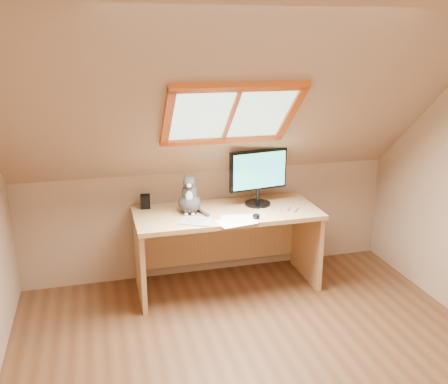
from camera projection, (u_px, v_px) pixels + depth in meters
name	position (u px, v px, depth m)	size (l,w,h in m)	color
ground	(272.00, 384.00, 3.27)	(3.50, 3.50, 0.00)	brown
room_shell	(286.00, 178.00, 2.76)	(3.52, 3.52, 2.41)	#A28261
desk	(225.00, 232.00, 4.48)	(1.60, 0.70, 0.73)	tan
monitor	(258.00, 174.00, 4.41)	(0.55, 0.23, 0.50)	black
cat	(189.00, 198.00, 4.26)	(0.24, 0.27, 0.36)	#413C3A
desk_speaker	(145.00, 202.00, 4.39)	(0.08, 0.08, 0.12)	black
graphics_tablet	(196.00, 221.00, 4.08)	(0.25, 0.18, 0.01)	#B2B2B7
mouse	(256.00, 216.00, 4.16)	(0.06, 0.11, 0.03)	black
papers	(232.00, 221.00, 4.10)	(0.33, 0.27, 0.00)	white
cables	(276.00, 210.00, 4.34)	(0.51, 0.26, 0.01)	silver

